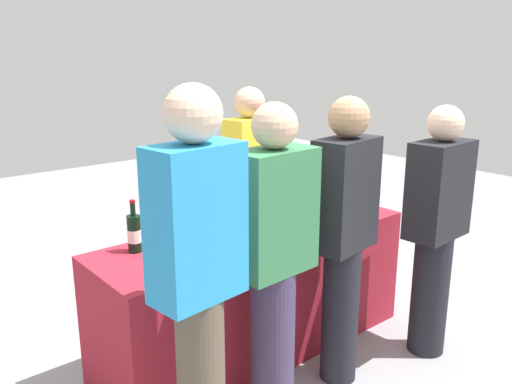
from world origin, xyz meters
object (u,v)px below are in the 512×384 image
object	(u,v)px
wine_bottle_2	(278,203)
server_pouring	(250,188)
guest_0	(198,275)
menu_board	(256,224)
ice_bucket	(343,196)
wine_bottle_1	(252,205)
wine_glass_0	(199,244)
guest_1	(273,257)
wine_glass_2	(264,223)
guest_2	(344,233)
wine_glass_5	(333,205)
wine_bottle_4	(323,189)
wine_glass_4	(300,208)
wine_bottle_0	(134,233)
wine_glass_1	(222,232)
wine_bottle_3	(310,192)
wine_glass_3	(273,219)
guest_3	(436,226)

from	to	relation	value
wine_bottle_2	server_pouring	world-z (taller)	server_pouring
guest_0	menu_board	bearing A→B (deg)	37.53
ice_bucket	menu_board	size ratio (longest dim) A/B	0.22
wine_bottle_2	ice_bucket	world-z (taller)	wine_bottle_2
wine_bottle_1	wine_glass_0	distance (m)	0.73
server_pouring	guest_1	distance (m)	1.31
wine_glass_2	guest_2	bearing A→B (deg)	-62.66
wine_glass_5	ice_bucket	distance (m)	0.24
wine_bottle_4	wine_glass_4	world-z (taller)	wine_bottle_4
wine_bottle_0	wine_glass_5	bearing A→B (deg)	-13.67
wine_glass_2	wine_glass_5	world-z (taller)	wine_glass_2
wine_glass_1	wine_glass_4	xyz separation A→B (m)	(0.64, 0.05, -0.00)
wine_glass_5	menu_board	size ratio (longest dim) A/B	0.14
wine_bottle_4	wine_glass_4	bearing A→B (deg)	-155.73
wine_bottle_3	wine_glass_5	distance (m)	0.29
wine_bottle_4	guest_0	world-z (taller)	guest_0
wine_glass_4	guest_0	size ratio (longest dim) A/B	0.08
wine_bottle_0	wine_bottle_3	xyz separation A→B (m)	(1.33, -0.03, 0.01)
wine_glass_1	menu_board	xyz separation A→B (m)	(1.01, 0.93, -0.41)
guest_2	menu_board	distance (m)	1.53
wine_glass_0	menu_board	distance (m)	1.63
guest_1	wine_glass_3	bearing A→B (deg)	45.30
wine_glass_1	wine_glass_4	size ratio (longest dim) A/B	1.04
wine_glass_0	ice_bucket	distance (m)	1.30
wine_glass_3	wine_glass_5	world-z (taller)	wine_glass_5
server_pouring	guest_2	xyz separation A→B (m)	(-0.23, -1.09, 0.01)
wine_bottle_1	server_pouring	world-z (taller)	server_pouring
wine_bottle_1	wine_bottle_2	world-z (taller)	wine_bottle_2
wine_bottle_1	wine_glass_3	size ratio (longest dim) A/B	2.42
wine_glass_1	guest_0	xyz separation A→B (m)	(-0.51, -0.53, 0.07)
wine_bottle_0	menu_board	bearing A→B (deg)	24.94
server_pouring	guest_1	world-z (taller)	guest_1
menu_board	wine_bottle_0	bearing A→B (deg)	-148.52
wine_glass_3	guest_0	size ratio (longest dim) A/B	0.08
wine_bottle_3	wine_glass_3	world-z (taller)	wine_bottle_3
wine_bottle_2	guest_3	distance (m)	0.97
guest_0	guest_2	bearing A→B (deg)	-1.34
guest_2	guest_0	bearing A→B (deg)	176.34
wine_glass_2	guest_2	xyz separation A→B (m)	(0.21, -0.42, 0.00)
wine_glass_3	guest_1	bearing A→B (deg)	-131.68
wine_bottle_2	guest_2	xyz separation A→B (m)	(-0.08, -0.62, -0.02)
wine_bottle_3	guest_0	world-z (taller)	guest_0
server_pouring	wine_glass_3	bearing A→B (deg)	55.06
wine_glass_3	ice_bucket	world-z (taller)	ice_bucket
wine_glass_2	guest_0	size ratio (longest dim) A/B	0.08
wine_glass_0	guest_0	distance (m)	0.56
wine_glass_5	guest_1	xyz separation A→B (m)	(-0.88, -0.41, -0.00)
wine_bottle_2	wine_glass_2	xyz separation A→B (m)	(-0.29, -0.21, -0.02)
guest_2	wine_bottle_0	bearing A→B (deg)	131.88
guest_0	guest_3	size ratio (longest dim) A/B	1.12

